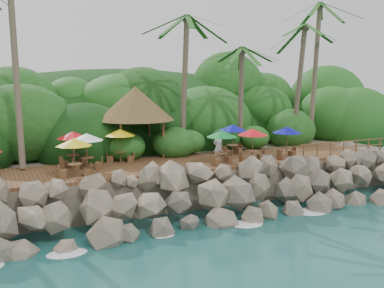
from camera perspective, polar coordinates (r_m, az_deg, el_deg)
name	(u,v)px	position (r m, az deg, el deg)	size (l,w,h in m)	color
ground	(241,226)	(23.55, 6.19, -10.27)	(140.00, 140.00, 0.00)	#19514F
land_base	(142,155)	(37.50, -6.38, -1.41)	(32.00, 25.20, 2.10)	gray
jungle_hill	(118,153)	(44.76, -9.37, -1.17)	(44.80, 28.00, 15.40)	#143811
seawall	(222,195)	(24.87, 3.86, -6.42)	(29.00, 4.00, 2.30)	gray
terrace	(192,163)	(28.12, 0.00, -2.42)	(26.00, 5.00, 0.20)	brown
jungle_foliage	(146,170)	(36.77, -5.86, -3.28)	(44.00, 16.00, 12.00)	#143811
foam_line	(238,224)	(23.79, 5.81, -9.99)	(25.20, 0.80, 0.06)	white
palms	(189,6)	(30.80, -0.41, 17.06)	(29.44, 6.44, 13.80)	brown
palapa	(135,103)	(29.83, -7.16, 5.12)	(5.17, 5.17, 4.60)	brown
dining_clusters	(156,137)	(26.57, -4.63, 0.86)	(19.67, 5.10, 2.06)	brown
railing	(344,147)	(31.66, 18.60, -0.32)	(7.20, 0.10, 1.00)	brown
waiter	(218,147)	(28.38, 3.34, -0.35)	(0.63, 0.41, 1.73)	silver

